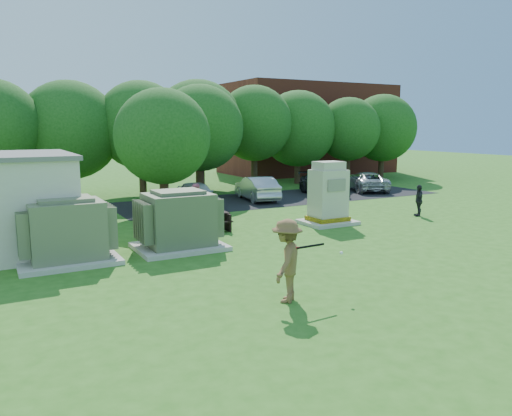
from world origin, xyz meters
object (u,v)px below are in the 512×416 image
person_at_picnic (197,204)px  person_walking_right (419,200)px  generator_cabinet (328,197)px  transformer_right (179,222)px  car_silver_a (257,188)px  car_white (197,194)px  batter (287,261)px  picnic_table (207,220)px  transformer_left (67,232)px  car_silver_b (366,181)px  car_dark (323,184)px

person_at_picnic → person_walking_right: (10.02, -3.26, -0.14)m
generator_cabinet → person_at_picnic: size_ratio=1.54×
transformer_right → car_silver_a: transformer_right is taller
generator_cabinet → car_white: size_ratio=0.72×
batter → car_white: size_ratio=0.54×
picnic_table → person_at_picnic: 1.72m
picnic_table → car_silver_a: car_silver_a is taller
transformer_left → car_white: (7.85, 8.60, -0.32)m
transformer_right → car_silver_b: 18.88m
transformer_right → person_walking_right: (12.28, 0.64, -0.22)m
batter → car_silver_b: (16.00, 15.57, -0.40)m
transformer_right → car_silver_b: size_ratio=0.66×
person_walking_right → car_dark: 8.30m
person_at_picnic → car_silver_b: person_at_picnic is taller
transformer_right → generator_cabinet: generator_cabinet is taller
car_silver_b → person_walking_right: bearing=87.4°
person_at_picnic → car_silver_a: 7.69m
person_at_picnic → person_walking_right: person_at_picnic is taller
car_dark → picnic_table: bearing=-136.4°
car_silver_b → batter: bearing=67.5°
car_silver_a → car_white: bearing=14.6°
picnic_table → batter: batter is taller
batter → car_dark: batter is taller
car_dark → car_silver_b: bearing=16.3°
person_at_picnic → transformer_left: bearing=-154.9°
batter → car_silver_a: bearing=-160.0°
generator_cabinet → car_silver_b: bearing=41.4°
car_white → car_silver_b: size_ratio=0.85×
person_walking_right → car_white: 11.38m
car_silver_b → car_silver_a: bearing=25.0°
car_white → car_silver_a: car_silver_a is taller
transformer_left → picnic_table: bearing=21.5°
picnic_table → car_dark: (10.74, 6.68, 0.20)m
person_walking_right → car_dark: person_walking_right is taller
person_at_picnic → car_silver_a: bearing=33.3°
person_at_picnic → car_white: person_at_picnic is taller
person_at_picnic → car_white: bearing=60.1°
car_dark → person_at_picnic: bearing=-142.7°
transformer_left → car_silver_a: size_ratio=0.71×
transformer_right → car_white: 9.55m
batter → car_white: (3.68, 14.93, -0.37)m
car_white → picnic_table: bearing=-105.0°
picnic_table → person_walking_right: (10.27, -1.61, 0.28)m
transformer_right → picnic_table: 3.06m
person_walking_right → car_silver_a: person_walking_right is taller
person_at_picnic → car_dark: person_at_picnic is taller
person_walking_right → car_white: size_ratio=0.39×
person_at_picnic → car_silver_b: (14.20, 5.33, -0.27)m
person_walking_right → car_silver_b: size_ratio=0.33×
generator_cabinet → car_white: (-3.16, 7.43, -0.55)m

